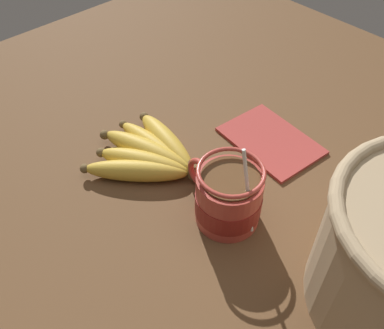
{
  "coord_description": "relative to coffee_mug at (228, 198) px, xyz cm",
  "views": [
    {
      "loc": [
        -30.18,
        29.2,
        54.3
      ],
      "look_at": [
        2.87,
        -1.54,
        8.14
      ],
      "focal_mm": 40.0,
      "sensor_mm": 36.0,
      "label": 1
    }
  ],
  "objects": [
    {
      "name": "small_plate",
      "position": [
        -20.72,
        -8.36,
        -4.07
      ],
      "size": [
        15.83,
        15.83,
        0.6
      ],
      "color": "silver",
      "rests_on": "table"
    },
    {
      "name": "table",
      "position": [
        5.32,
        0.83,
        -6.23
      ],
      "size": [
        130.43,
        130.43,
        3.74
      ],
      "color": "brown",
      "rests_on": "ground"
    },
    {
      "name": "banana_bunch",
      "position": [
        16.64,
        1.05,
        -2.59
      ],
      "size": [
        19.07,
        17.93,
        4.09
      ],
      "color": "brown",
      "rests_on": "table"
    },
    {
      "name": "coffee_mug",
      "position": [
        0.0,
        0.0,
        0.0
      ],
      "size": [
        13.33,
        9.5,
        14.98
      ],
      "color": "#B23D33",
      "rests_on": "table"
    },
    {
      "name": "napkin",
      "position": [
        6.07,
        -17.44,
        -4.07
      ],
      "size": [
        17.46,
        13.05,
        0.6
      ],
      "color": "#A33833",
      "rests_on": "table"
    }
  ]
}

